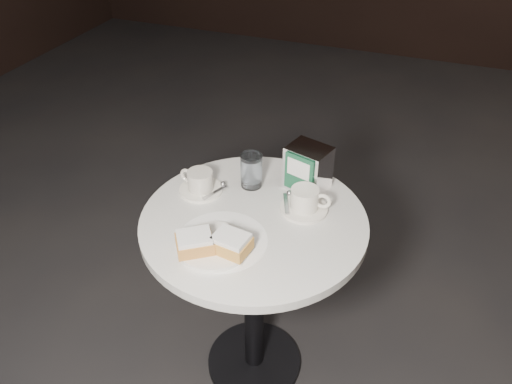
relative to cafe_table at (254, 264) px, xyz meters
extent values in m
plane|color=black|center=(0.00, 0.00, -0.55)|extent=(7.00, 7.00, 0.00)
cylinder|color=black|center=(0.00, 0.00, -0.53)|extent=(0.36, 0.36, 0.03)
cylinder|color=black|center=(0.00, 0.00, -0.18)|extent=(0.07, 0.07, 0.70)
cylinder|color=white|center=(0.00, 0.00, 0.18)|extent=(0.70, 0.70, 0.03)
cylinder|color=white|center=(-0.05, -0.13, 0.20)|extent=(0.34, 0.34, 0.00)
cylinder|color=white|center=(-0.06, -0.17, 0.21)|extent=(0.25, 0.25, 0.01)
cube|color=#D28D40|center=(-0.10, -0.20, 0.23)|extent=(0.13, 0.12, 0.04)
cube|color=white|center=(-0.10, -0.20, 0.26)|extent=(0.12, 0.11, 0.01)
cube|color=gold|center=(0.00, -0.17, 0.23)|extent=(0.11, 0.09, 0.04)
cube|color=white|center=(0.00, -0.17, 0.26)|extent=(0.10, 0.09, 0.01)
cylinder|color=white|center=(-0.21, 0.07, 0.20)|extent=(0.16, 0.16, 0.01)
cylinder|color=beige|center=(-0.21, 0.07, 0.24)|extent=(0.10, 0.10, 0.06)
cylinder|color=#8A624B|center=(-0.21, 0.07, 0.27)|extent=(0.09, 0.09, 0.00)
torus|color=silver|center=(-0.27, 0.08, 0.24)|extent=(0.05, 0.02, 0.05)
cube|color=#BABABF|center=(-0.16, 0.06, 0.21)|extent=(0.05, 0.10, 0.00)
sphere|color=#AEAEB3|center=(-0.15, 0.11, 0.21)|extent=(0.02, 0.02, 0.02)
cylinder|color=white|center=(0.13, 0.09, 0.20)|extent=(0.17, 0.17, 0.01)
cylinder|color=silver|center=(0.13, 0.09, 0.24)|extent=(0.10, 0.10, 0.07)
cylinder|color=#926B50|center=(0.13, 0.09, 0.27)|extent=(0.09, 0.09, 0.00)
torus|color=white|center=(0.19, 0.10, 0.24)|extent=(0.06, 0.02, 0.05)
cube|color=#B9B9BE|center=(0.08, 0.09, 0.21)|extent=(0.05, 0.10, 0.00)
sphere|color=#ACACB1|center=(0.07, 0.14, 0.21)|extent=(0.02, 0.02, 0.02)
cylinder|color=silver|center=(-0.07, 0.16, 0.26)|extent=(0.10, 0.10, 0.12)
cylinder|color=white|center=(-0.07, 0.16, 0.25)|extent=(0.08, 0.08, 0.10)
cylinder|color=silver|center=(0.07, 0.26, 0.26)|extent=(0.08, 0.08, 0.11)
cylinder|color=silver|center=(0.07, 0.26, 0.25)|extent=(0.07, 0.07, 0.10)
cube|color=white|center=(0.11, 0.21, 0.27)|extent=(0.15, 0.14, 0.15)
cube|color=#175134|center=(0.09, 0.16, 0.28)|extent=(0.10, 0.03, 0.13)
cube|color=white|center=(0.09, 0.16, 0.30)|extent=(0.08, 0.03, 0.06)
camera|label=1|loc=(0.43, -1.10, 1.17)|focal=35.00mm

